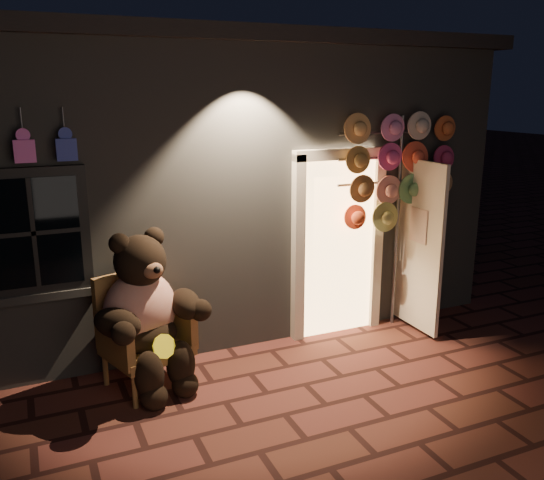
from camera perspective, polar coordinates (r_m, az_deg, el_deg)
ground at (r=5.39m, az=1.29°, el=-16.92°), size 60.00×60.00×0.00m
shop_building at (r=8.45m, az=-10.23°, el=7.01°), size 7.30×5.95×3.51m
wicker_armchair at (r=5.82m, az=-12.81°, el=-8.75°), size 0.92×0.88×1.10m
teddy_bear at (r=5.61m, az=-12.37°, el=-7.15°), size 1.09×1.01×1.58m
hat_rack at (r=6.78m, az=12.37°, el=7.01°), size 1.52×0.22×2.56m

